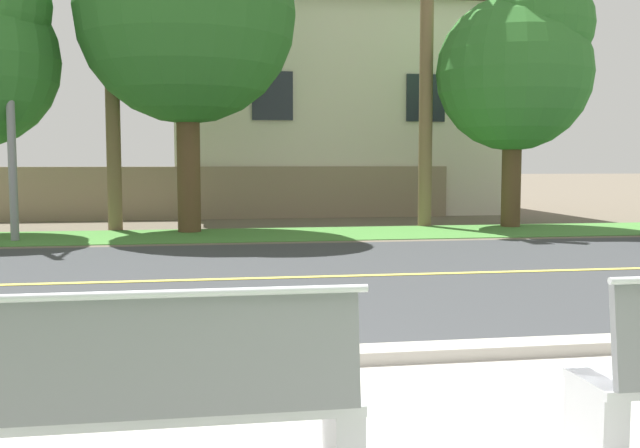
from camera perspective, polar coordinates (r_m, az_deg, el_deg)
name	(u,v)px	position (r m, az deg, el deg)	size (l,w,h in m)	color
ground_plane	(288,262)	(11.27, -2.50, -3.00)	(140.00, 140.00, 0.00)	#665B4C
curb_edge	(375,355)	(5.80, 4.29, -10.11)	(44.00, 0.30, 0.11)	#ADA89E
street_asphalt	(301,277)	(9.80, -1.45, -4.18)	(52.00, 8.00, 0.01)	#383A3D
road_centre_line	(301,277)	(9.80, -1.45, -4.15)	(48.00, 0.14, 0.01)	#E0CC4C
far_verge_grass	(264,234)	(15.46, -4.38, -0.82)	(48.00, 2.80, 0.02)	#478438
bench_left	(156,405)	(3.49, -12.61, -13.55)	(1.89, 0.48, 1.01)	silver
streetlamp	(10,23)	(15.75, -22.98, 14.23)	(0.24, 2.10, 7.38)	gray
shade_tree_centre	(520,62)	(17.88, 15.28, 12.06)	(3.57, 3.57, 5.89)	brown
garden_wall	(211,193)	(19.80, -8.47, 2.41)	(13.00, 0.36, 1.40)	gray
house_across_street	(330,104)	(23.41, 0.75, 9.31)	(10.22, 6.91, 6.58)	beige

